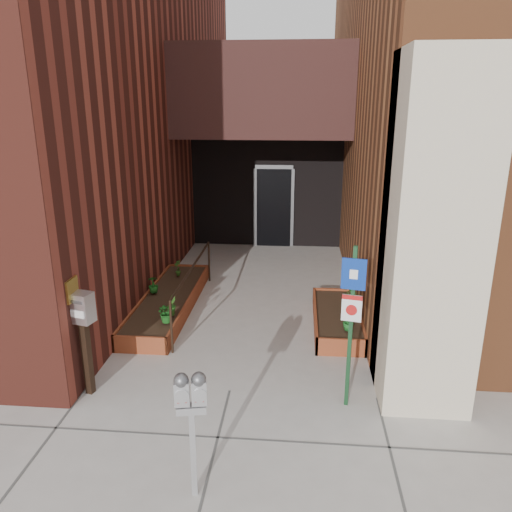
# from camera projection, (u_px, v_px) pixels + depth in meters

# --- Properties ---
(ground) EXTENTS (80.00, 80.00, 0.00)m
(ground) POSITION_uv_depth(u_px,v_px,m) (230.00, 391.00, 6.86)
(ground) COLOR #9E9991
(ground) RESTS_ON ground
(architecture) EXTENTS (20.00, 14.60, 10.00)m
(architecture) POSITION_uv_depth(u_px,v_px,m) (259.00, 50.00, 11.94)
(architecture) COLOR maroon
(architecture) RESTS_ON ground
(planter_left) EXTENTS (0.90, 3.60, 0.30)m
(planter_left) POSITION_uv_depth(u_px,v_px,m) (169.00, 302.00, 9.52)
(planter_left) COLOR brown
(planter_left) RESTS_ON ground
(planter_right) EXTENTS (0.80, 2.20, 0.30)m
(planter_right) POSITION_uv_depth(u_px,v_px,m) (337.00, 319.00, 8.78)
(planter_right) COLOR brown
(planter_right) RESTS_ON ground
(handrail) EXTENTS (0.04, 3.34, 0.90)m
(handrail) POSITION_uv_depth(u_px,v_px,m) (193.00, 274.00, 9.25)
(handrail) COLOR black
(handrail) RESTS_ON ground
(parking_meter) EXTENTS (0.32, 0.17, 1.39)m
(parking_meter) POSITION_uv_depth(u_px,v_px,m) (191.00, 402.00, 4.76)
(parking_meter) COLOR #AAAAAC
(parking_meter) RESTS_ON ground
(sign_post) EXTENTS (0.29, 0.10, 2.17)m
(sign_post) POSITION_uv_depth(u_px,v_px,m) (352.00, 311.00, 6.15)
(sign_post) COLOR #153A1E
(sign_post) RESTS_ON ground
(payment_dropbox) EXTENTS (0.33, 0.28, 1.46)m
(payment_dropbox) POSITION_uv_depth(u_px,v_px,m) (83.00, 322.00, 6.51)
(payment_dropbox) COLOR black
(payment_dropbox) RESTS_ON ground
(shrub_left_a) EXTENTS (0.44, 0.44, 0.35)m
(shrub_left_a) POSITION_uv_depth(u_px,v_px,m) (167.00, 312.00, 8.24)
(shrub_left_a) COLOR #185518
(shrub_left_a) RESTS_ON planter_left
(shrub_left_b) EXTENTS (0.21, 0.21, 0.35)m
(shrub_left_b) POSITION_uv_depth(u_px,v_px,m) (171.00, 305.00, 8.52)
(shrub_left_b) COLOR #2B5E1A
(shrub_left_b) RESTS_ON planter_left
(shrub_left_c) EXTENTS (0.24, 0.24, 0.33)m
(shrub_left_c) POSITION_uv_depth(u_px,v_px,m) (153.00, 285.00, 9.50)
(shrub_left_c) COLOR #1A5A19
(shrub_left_c) RESTS_ON planter_left
(shrub_left_d) EXTENTS (0.25, 0.25, 0.34)m
(shrub_left_d) POSITION_uv_depth(u_px,v_px,m) (178.00, 268.00, 10.42)
(shrub_left_d) COLOR #295819
(shrub_left_d) RESTS_ON planter_left
(shrub_right_a) EXTENTS (0.18, 0.18, 0.31)m
(shrub_right_a) POSITION_uv_depth(u_px,v_px,m) (348.00, 321.00, 7.96)
(shrub_right_a) COLOR #1A5D20
(shrub_right_a) RESTS_ON planter_right
(shrub_right_b) EXTENTS (0.23, 0.23, 0.37)m
(shrub_right_b) POSITION_uv_depth(u_px,v_px,m) (349.00, 314.00, 8.13)
(shrub_right_b) COLOR #1A5518
(shrub_right_b) RESTS_ON planter_right
(shrub_right_c) EXTENTS (0.45, 0.45, 0.36)m
(shrub_right_c) POSITION_uv_depth(u_px,v_px,m) (351.00, 296.00, 8.89)
(shrub_right_c) COLOR #28631C
(shrub_right_c) RESTS_ON planter_right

